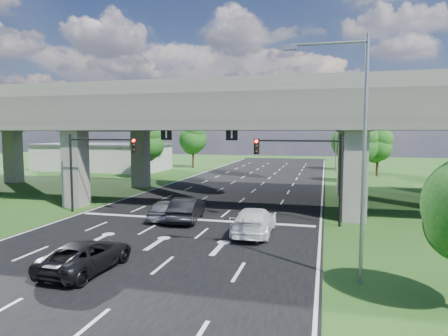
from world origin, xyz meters
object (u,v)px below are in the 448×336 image
at_px(streetlight_beyond, 333,134).
at_px(car_dark, 187,209).
at_px(signal_left, 95,158).
at_px(signal_right, 307,162).
at_px(streetlight_near, 354,140).
at_px(streetlight_far, 336,135).
at_px(car_white, 254,221).
at_px(car_trailing, 87,256).
at_px(car_silver, 166,210).

relative_size(streetlight_beyond, car_dark, 2.02).
bearing_deg(signal_left, signal_right, 0.00).
height_order(signal_right, streetlight_near, streetlight_near).
xyz_separation_m(streetlight_near, streetlight_far, (0.00, 30.00, 0.00)).
xyz_separation_m(signal_right, streetlight_beyond, (2.27, 36.06, 1.66)).
distance_m(streetlight_near, car_white, 9.77).
xyz_separation_m(streetlight_beyond, car_trailing, (-11.28, -47.51, -5.14)).
bearing_deg(streetlight_beyond, streetlight_far, -90.00).
bearing_deg(car_silver, car_white, 154.70).
height_order(streetlight_far, car_white, streetlight_far).
distance_m(streetlight_near, car_silver, 15.77).
bearing_deg(streetlight_near, car_dark, 138.91).
xyz_separation_m(signal_left, streetlight_beyond, (17.92, 36.06, 1.66)).
bearing_deg(car_trailing, streetlight_beyond, -99.74).
bearing_deg(signal_right, streetlight_far, 83.53).
distance_m(car_silver, car_white, 7.14).
relative_size(car_dark, car_trailing, 1.01).
bearing_deg(signal_left, car_white, -14.68).
bearing_deg(streetlight_beyond, car_trailing, -103.36).
xyz_separation_m(signal_right, streetlight_near, (2.27, -9.94, 1.66)).
height_order(signal_right, signal_left, same).
xyz_separation_m(signal_left, streetlight_near, (17.92, -9.94, 1.66)).
distance_m(car_silver, car_trailing, 10.53).
height_order(streetlight_beyond, car_white, streetlight_beyond).
relative_size(signal_right, streetlight_near, 0.60).
bearing_deg(car_white, streetlight_near, 127.24).
distance_m(signal_left, car_silver, 7.00).
relative_size(car_silver, car_dark, 0.84).
distance_m(signal_right, streetlight_near, 10.33).
relative_size(streetlight_near, streetlight_far, 1.00).
distance_m(signal_left, car_white, 13.61).
bearing_deg(car_dark, car_trailing, 77.69).
relative_size(car_silver, car_trailing, 0.85).
height_order(signal_right, car_dark, signal_right).
distance_m(streetlight_near, car_trailing, 12.49).
distance_m(signal_right, car_trailing, 14.98).
xyz_separation_m(streetlight_beyond, car_silver, (-11.90, -37.00, -5.11)).
xyz_separation_m(car_silver, car_dark, (1.58, 0.00, 0.11)).
height_order(car_silver, car_white, car_white).
bearing_deg(car_silver, signal_left, -14.57).
bearing_deg(signal_left, streetlight_near, -29.02).
bearing_deg(car_white, streetlight_beyond, -98.29).
bearing_deg(streetlight_far, signal_left, -131.78).
height_order(signal_left, streetlight_beyond, streetlight_beyond).
bearing_deg(signal_right, streetlight_near, -77.12).
bearing_deg(signal_right, car_dark, -173.32).
height_order(signal_right, car_white, signal_right).
xyz_separation_m(signal_left, car_silver, (6.02, -0.94, -3.45)).
bearing_deg(streetlight_beyond, car_white, -97.47).
distance_m(signal_right, car_white, 5.55).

